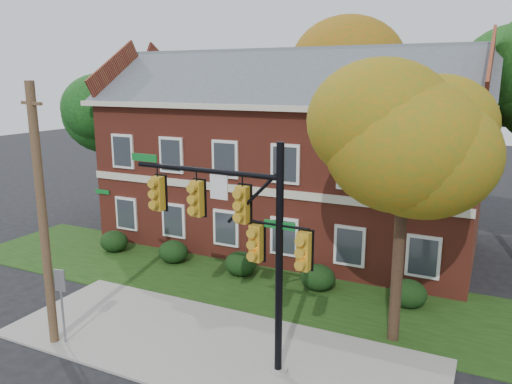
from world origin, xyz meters
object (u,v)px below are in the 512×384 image
at_px(hedge_center, 240,264).
at_px(tree_near_right, 413,136).
at_px(apartment_building, 288,146).
at_px(hedge_left, 173,252).
at_px(hedge_right, 318,277).
at_px(tree_far_rear, 358,70).
at_px(hedge_far_right, 408,293).
at_px(utility_pole, 43,218).
at_px(hedge_far_left, 114,241).
at_px(sign_post, 61,294).
at_px(tree_left_rear, 120,109).
at_px(traffic_signal, 241,229).

relative_size(hedge_center, tree_near_right, 0.16).
xyz_separation_m(apartment_building, hedge_center, (0.00, -5.25, -4.46)).
bearing_deg(hedge_center, hedge_left, 180.00).
bearing_deg(hedge_right, tree_far_rear, 99.36).
distance_m(hedge_far_right, utility_pole, 12.92).
bearing_deg(hedge_far_right, hedge_right, 180.00).
height_order(apartment_building, hedge_center, apartment_building).
height_order(hedge_far_left, hedge_left, same).
xyz_separation_m(apartment_building, hedge_left, (-3.50, -5.25, -4.46)).
relative_size(tree_near_right, utility_pole, 1.04).
bearing_deg(sign_post, hedge_right, 41.93).
bearing_deg(tree_left_rear, hedge_center, -23.04).
distance_m(tree_far_rear, utility_pole, 21.65).
bearing_deg(tree_left_rear, tree_near_right, -22.36).
relative_size(hedge_center, tree_left_rear, 0.16).
relative_size(hedge_far_left, hedge_center, 1.00).
bearing_deg(tree_far_rear, hedge_right, -80.64).
bearing_deg(tree_left_rear, utility_pole, -59.34).
xyz_separation_m(apartment_building, tree_near_right, (7.22, -8.09, 1.68)).
bearing_deg(hedge_far_left, tree_left_rear, 123.42).
bearing_deg(hedge_right, tree_left_rear, 162.63).
xyz_separation_m(tree_far_rear, traffic_signal, (1.84, -19.11, -4.69)).
bearing_deg(tree_near_right, hedge_right, 142.72).
xyz_separation_m(hedge_far_right, utility_pole, (-9.74, -7.65, 3.66)).
bearing_deg(utility_pole, hedge_left, 113.58).
bearing_deg(utility_pole, hedge_far_left, 137.04).
xyz_separation_m(tree_near_right, traffic_signal, (-4.04, -3.18, -2.52)).
height_order(hedge_far_right, traffic_signal, traffic_signal).
height_order(tree_near_right, tree_far_rear, tree_far_rear).
relative_size(hedge_left, sign_post, 0.55).
height_order(hedge_far_right, tree_near_right, tree_near_right).
xyz_separation_m(tree_far_rear, sign_post, (-3.72, -20.64, -7.12)).
height_order(traffic_signal, sign_post, traffic_signal).
relative_size(hedge_far_right, tree_near_right, 0.16).
bearing_deg(tree_left_rear, hedge_far_left, -56.58).
relative_size(hedge_right, sign_post, 0.55).
distance_m(hedge_right, tree_left_rear, 15.17).
bearing_deg(apartment_building, hedge_far_right, -36.89).
bearing_deg(hedge_far_left, apartment_building, 36.89).
height_order(traffic_signal, utility_pole, utility_pole).
relative_size(apartment_building, hedge_right, 13.43).
distance_m(hedge_far_left, tree_far_rear, 17.61).
bearing_deg(tree_near_right, tree_left_rear, 157.64).
bearing_deg(hedge_right, tree_near_right, -37.28).
bearing_deg(sign_post, tree_far_rear, 69.63).
bearing_deg(apartment_building, hedge_left, -123.67).
bearing_deg(utility_pole, tree_near_right, 43.72).
xyz_separation_m(hedge_right, tree_left_rear, (-13.23, 4.14, 6.16)).
height_order(apartment_building, hedge_right, apartment_building).
relative_size(hedge_right, tree_left_rear, 0.16).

